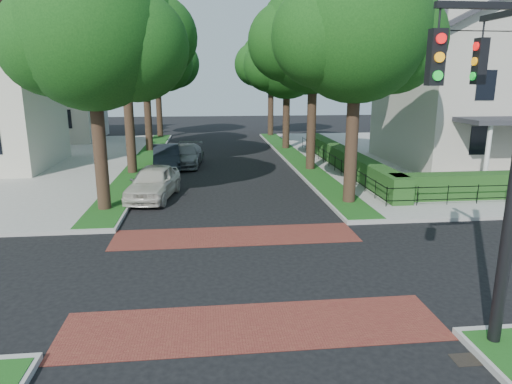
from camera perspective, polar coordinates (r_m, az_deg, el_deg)
ground at (r=14.06m, az=-1.68°, el=-9.86°), size 120.00×120.00×0.00m
sidewalk_ne at (r=38.26m, az=26.30°, el=4.09°), size 30.00×30.00×0.15m
crosswalk_far at (r=17.02m, az=-2.55°, el=-5.51°), size 9.00×2.20×0.01m
crosswalk_near at (r=11.21m, az=-0.30°, el=-16.41°), size 9.00×2.20×0.01m
storm_drain at (r=11.02m, az=24.98°, el=-18.45°), size 0.65×0.45×0.01m
grass_strip_ne at (r=33.02m, az=5.03°, el=4.28°), size 1.60×29.80×0.02m
grass_strip_nw at (r=32.69m, az=-13.93°, el=3.83°), size 1.60×29.80×0.02m
tree_right_near at (r=21.21m, az=12.61°, el=18.92°), size 7.75×6.67×10.66m
tree_right_mid at (r=28.93m, az=7.35°, el=18.43°), size 8.25×7.09×11.22m
tree_right_far at (r=37.65m, az=4.00°, el=15.79°), size 7.25×6.23×9.74m
tree_right_back at (r=46.55m, az=1.98°, el=15.90°), size 7.50×6.45×10.20m
tree_left_near at (r=20.59m, az=-19.52°, el=17.63°), size 7.50×6.45×10.20m
tree_left_mid at (r=28.53m, az=-15.95°, el=18.81°), size 8.00×6.88×11.48m
tree_left_far at (r=37.33m, az=-13.54°, el=15.80°), size 7.00×6.02×9.86m
tree_left_back at (r=46.30m, az=-12.16°, el=15.80°), size 7.75×6.66×10.44m
hedge_main_road at (r=29.56m, az=10.98°, el=4.11°), size 1.00×18.00×1.20m
fence_main_road at (r=29.36m, az=9.47°, el=3.81°), size 0.06×18.00×0.90m
house_victorian at (r=34.18m, az=27.29°, el=13.03°), size 13.00×13.05×12.48m
house_left_far at (r=47.11m, az=-24.74°, el=11.94°), size 10.00×9.00×10.14m
traffic_signal at (r=10.31m, az=28.81°, el=6.87°), size 2.17×2.00×8.00m
parked_car_front at (r=22.64m, az=-12.70°, el=1.20°), size 2.67×5.00×1.62m
parked_car_middle at (r=30.14m, az=-11.15°, el=4.32°), size 2.06×4.80×1.54m
parked_car_rear at (r=30.96m, az=-8.68°, el=4.54°), size 2.41×4.99×1.40m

